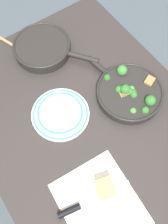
{
  "coord_description": "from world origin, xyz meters",
  "views": [
    {
      "loc": [
        -0.37,
        0.26,
        1.74
      ],
      "look_at": [
        0.0,
        0.0,
        0.78
      ],
      "focal_mm": 40.0,
      "sensor_mm": 36.0,
      "label": 1
    }
  ],
  "objects_px": {
    "skillet_broccoli": "(129,92)",
    "skillet_eggs": "(43,48)",
    "wooden_spoon": "(14,46)",
    "cheese_block": "(105,189)",
    "grater_knife": "(84,204)",
    "dinner_plate_stack": "(60,113)"
  },
  "relations": [
    {
      "from": "skillet_broccoli",
      "to": "skillet_eggs",
      "type": "bearing_deg",
      "value": 14.6
    },
    {
      "from": "skillet_broccoli",
      "to": "grater_knife",
      "type": "xyz_separation_m",
      "value": [
        -0.26,
        0.43,
        -0.02
      ]
    },
    {
      "from": "skillet_broccoli",
      "to": "grater_knife",
      "type": "relative_size",
      "value": 1.4
    },
    {
      "from": "wooden_spoon",
      "to": "grater_knife",
      "type": "bearing_deg",
      "value": -30.45
    },
    {
      "from": "grater_knife",
      "to": "dinner_plate_stack",
      "type": "bearing_deg",
      "value": 82.22
    },
    {
      "from": "skillet_broccoli",
      "to": "dinner_plate_stack",
      "type": "xyz_separation_m",
      "value": [
        0.09,
        0.3,
        -0.01
      ]
    },
    {
      "from": "wooden_spoon",
      "to": "dinner_plate_stack",
      "type": "distance_m",
      "value": 0.44
    },
    {
      "from": "grater_knife",
      "to": "cheese_block",
      "type": "distance_m",
      "value": 0.1
    },
    {
      "from": "skillet_broccoli",
      "to": "cheese_block",
      "type": "relative_size",
      "value": 4.81
    },
    {
      "from": "cheese_block",
      "to": "dinner_plate_stack",
      "type": "bearing_deg",
      "value": -5.19
    },
    {
      "from": "cheese_block",
      "to": "grater_knife",
      "type": "bearing_deg",
      "value": 88.92
    },
    {
      "from": "cheese_block",
      "to": "skillet_broccoli",
      "type": "bearing_deg",
      "value": -51.45
    },
    {
      "from": "skillet_broccoli",
      "to": "dinner_plate_stack",
      "type": "relative_size",
      "value": 1.62
    },
    {
      "from": "skillet_broccoli",
      "to": "wooden_spoon",
      "type": "height_order",
      "value": "skillet_broccoli"
    },
    {
      "from": "cheese_block",
      "to": "dinner_plate_stack",
      "type": "distance_m",
      "value": 0.36
    },
    {
      "from": "wooden_spoon",
      "to": "skillet_eggs",
      "type": "bearing_deg",
      "value": 23.92
    },
    {
      "from": "skillet_broccoli",
      "to": "skillet_eggs",
      "type": "relative_size",
      "value": 1.09
    },
    {
      "from": "skillet_broccoli",
      "to": "wooden_spoon",
      "type": "distance_m",
      "value": 0.61
    },
    {
      "from": "wooden_spoon",
      "to": "grater_knife",
      "type": "distance_m",
      "value": 0.81
    },
    {
      "from": "wooden_spoon",
      "to": "dinner_plate_stack",
      "type": "xyz_separation_m",
      "value": [
        -0.44,
        0.01,
        0.0
      ]
    },
    {
      "from": "skillet_broccoli",
      "to": "skillet_eggs",
      "type": "distance_m",
      "value": 0.47
    },
    {
      "from": "skillet_eggs",
      "to": "grater_knife",
      "type": "xyz_separation_m",
      "value": [
        -0.69,
        0.24,
        -0.02
      ]
    }
  ]
}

